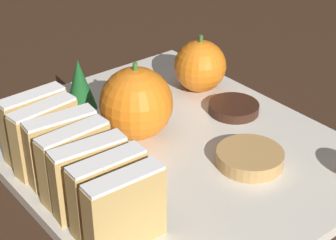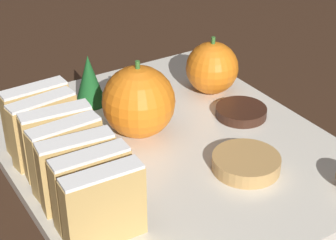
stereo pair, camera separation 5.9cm
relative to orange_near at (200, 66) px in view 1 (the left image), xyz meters
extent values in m
plane|color=#382316|center=(-0.11, -0.08, -0.04)|extent=(6.00, 6.00, 0.00)
cube|color=silver|center=(-0.11, -0.08, -0.04)|extent=(0.33, 0.39, 0.01)
cube|color=tan|center=(-0.23, -0.17, 0.00)|extent=(0.07, 0.02, 0.07)
cube|color=white|center=(-0.23, -0.17, 0.04)|extent=(0.07, 0.02, 0.00)
cube|color=tan|center=(-0.23, -0.15, 0.00)|extent=(0.07, 0.02, 0.07)
cube|color=white|center=(-0.23, -0.15, 0.04)|extent=(0.07, 0.02, 0.00)
cube|color=tan|center=(-0.23, -0.12, 0.00)|extent=(0.07, 0.03, 0.07)
cube|color=white|center=(-0.23, -0.12, 0.04)|extent=(0.07, 0.02, 0.00)
cube|color=tan|center=(-0.23, -0.09, 0.00)|extent=(0.07, 0.02, 0.07)
cube|color=white|center=(-0.23, -0.09, 0.04)|extent=(0.07, 0.02, 0.00)
cube|color=tan|center=(-0.23, -0.06, 0.00)|extent=(0.07, 0.03, 0.07)
cube|color=white|center=(-0.23, -0.06, 0.04)|extent=(0.07, 0.02, 0.00)
cube|color=tan|center=(-0.23, -0.03, 0.00)|extent=(0.07, 0.03, 0.07)
cube|color=white|center=(-0.23, -0.03, 0.04)|extent=(0.07, 0.03, 0.00)
cube|color=tan|center=(-0.23, 0.00, 0.00)|extent=(0.07, 0.02, 0.07)
cube|color=white|center=(-0.23, 0.00, 0.04)|extent=(0.07, 0.02, 0.00)
sphere|color=orange|center=(0.00, 0.00, 0.00)|extent=(0.07, 0.07, 0.07)
cylinder|color=#38702D|center=(0.00, 0.00, 0.04)|extent=(0.01, 0.01, 0.01)
sphere|color=orange|center=(-0.13, -0.04, 0.01)|extent=(0.08, 0.08, 0.08)
cylinder|color=#38702D|center=(-0.13, -0.04, 0.05)|extent=(0.01, 0.01, 0.01)
cylinder|color=#381E14|center=(-0.01, -0.07, -0.03)|extent=(0.06, 0.06, 0.01)
cylinder|color=tan|center=(-0.07, -0.16, -0.03)|extent=(0.07, 0.07, 0.01)
cone|color=#195623|center=(-0.14, 0.05, 0.00)|extent=(0.04, 0.04, 0.06)
camera|label=1|loc=(-0.43, -0.47, 0.29)|focal=60.00mm
camera|label=2|loc=(-0.38, -0.51, 0.29)|focal=60.00mm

